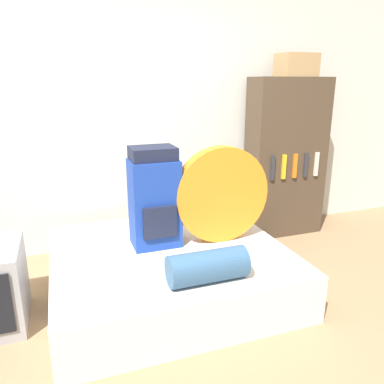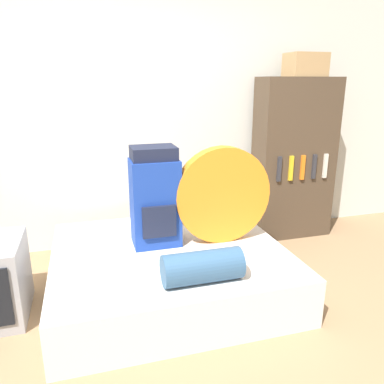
# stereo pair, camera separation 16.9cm
# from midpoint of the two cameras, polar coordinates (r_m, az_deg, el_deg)

# --- Properties ---
(ground_plane) EXTENTS (16.00, 16.00, 0.00)m
(ground_plane) POSITION_cam_midpoint_polar(r_m,az_deg,el_deg) (2.54, -2.95, -23.37)
(ground_plane) COLOR #997551
(wall_back) EXTENTS (8.00, 0.05, 2.60)m
(wall_back) POSITION_cam_midpoint_polar(r_m,az_deg,el_deg) (3.75, -11.48, 11.15)
(wall_back) COLOR silver
(wall_back) RESTS_ON ground_plane
(bed) EXTENTS (1.78, 1.57, 0.36)m
(bed) POSITION_cam_midpoint_polar(r_m,az_deg,el_deg) (3.07, -5.03, -11.73)
(bed) COLOR silver
(bed) RESTS_ON ground_plane
(backpack) EXTENTS (0.37, 0.32, 0.79)m
(backpack) POSITION_cam_midpoint_polar(r_m,az_deg,el_deg) (2.95, -7.38, -1.00)
(backpack) COLOR navy
(backpack) RESTS_ON bed
(tent_bag) EXTENTS (0.79, 0.11, 0.79)m
(tent_bag) POSITION_cam_midpoint_polar(r_m,az_deg,el_deg) (3.02, 2.89, -0.38)
(tent_bag) COLOR orange
(tent_bag) RESTS_ON bed
(sleeping_roll) EXTENTS (0.53, 0.21, 0.21)m
(sleeping_roll) POSITION_cam_midpoint_polar(r_m,az_deg,el_deg) (2.49, 0.40, -11.29)
(sleeping_roll) COLOR #33567A
(sleeping_roll) RESTS_ON bed
(bookshelf) EXTENTS (0.83, 0.36, 1.67)m
(bookshelf) POSITION_cam_midpoint_polar(r_m,az_deg,el_deg) (4.13, 12.93, 5.03)
(bookshelf) COLOR #473828
(bookshelf) RESTS_ON ground_plane
(cardboard_box) EXTENTS (0.37, 0.27, 0.23)m
(cardboard_box) POSITION_cam_midpoint_polar(r_m,az_deg,el_deg) (4.08, 14.41, 18.23)
(cardboard_box) COLOR #A88456
(cardboard_box) RESTS_ON bookshelf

